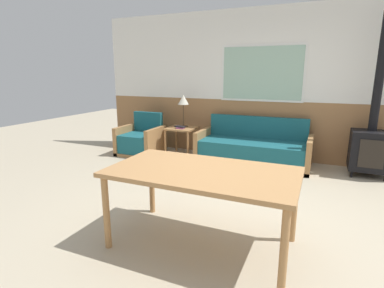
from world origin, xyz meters
name	(u,v)px	position (x,y,z in m)	size (l,w,h in m)	color
ground_plane	(241,219)	(0.00, 0.00, 0.00)	(16.00, 16.00, 0.00)	#B2A58C
wall_back	(280,85)	(-0.01, 2.63, 1.36)	(7.20, 0.09, 2.70)	#996B42
couch	(253,150)	(-0.35, 2.13, 0.25)	(1.94, 0.79, 0.80)	#9E7042
armchair	(141,141)	(-2.52, 1.91, 0.25)	(0.78, 0.72, 0.80)	#9E7042
side_table	(182,132)	(-1.74, 2.15, 0.45)	(0.53, 0.53, 0.55)	#9E7042
table_lamp	(183,102)	(-1.75, 2.24, 1.03)	(0.21, 0.21, 0.62)	#4C3823
book_stack	(180,127)	(-1.73, 2.06, 0.57)	(0.22, 0.16, 0.04)	#994C84
dining_table	(202,177)	(-0.22, -0.62, 0.66)	(1.67, 0.91, 0.73)	#B27F4C
wood_stove	(371,140)	(1.44, 2.21, 0.57)	(0.56, 0.47, 2.43)	black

